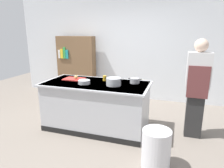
{
  "coord_description": "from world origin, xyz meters",
  "views": [
    {
      "loc": [
        1.42,
        -3.37,
        1.83
      ],
      "look_at": [
        0.25,
        0.2,
        0.85
      ],
      "focal_mm": 32.46,
      "sensor_mm": 36.0,
      "label": 1
    }
  ],
  "objects_px": {
    "mixing_bowl": "(84,82)",
    "onion": "(76,77)",
    "stock_pot": "(114,82)",
    "person_chef": "(197,87)",
    "trash_bin": "(156,149)",
    "sauce_pan": "(135,81)",
    "juice_cup": "(105,78)",
    "bookshelf": "(76,66)"
  },
  "relations": [
    {
      "from": "mixing_bowl",
      "to": "bookshelf",
      "type": "bearing_deg",
      "value": 121.38
    },
    {
      "from": "onion",
      "to": "sauce_pan",
      "type": "relative_size",
      "value": 0.31
    },
    {
      "from": "mixing_bowl",
      "to": "juice_cup",
      "type": "xyz_separation_m",
      "value": [
        0.27,
        0.35,
        0.01
      ]
    },
    {
      "from": "juice_cup",
      "to": "sauce_pan",
      "type": "bearing_deg",
      "value": -0.71
    },
    {
      "from": "juice_cup",
      "to": "person_chef",
      "type": "distance_m",
      "value": 1.67
    },
    {
      "from": "onion",
      "to": "trash_bin",
      "type": "bearing_deg",
      "value": -29.29
    },
    {
      "from": "juice_cup",
      "to": "bookshelf",
      "type": "bearing_deg",
      "value": 132.48
    },
    {
      "from": "sauce_pan",
      "to": "person_chef",
      "type": "bearing_deg",
      "value": 1.52
    },
    {
      "from": "onion",
      "to": "juice_cup",
      "type": "relative_size",
      "value": 0.76
    },
    {
      "from": "onion",
      "to": "mixing_bowl",
      "type": "distance_m",
      "value": 0.36
    },
    {
      "from": "juice_cup",
      "to": "trash_bin",
      "type": "xyz_separation_m",
      "value": [
        1.14,
        -1.07,
        -0.67
      ]
    },
    {
      "from": "stock_pot",
      "to": "bookshelf",
      "type": "xyz_separation_m",
      "value": [
        -1.72,
        1.86,
        -0.12
      ]
    },
    {
      "from": "sauce_pan",
      "to": "juice_cup",
      "type": "relative_size",
      "value": 2.47
    },
    {
      "from": "sauce_pan",
      "to": "juice_cup",
      "type": "height_order",
      "value": "juice_cup"
    },
    {
      "from": "mixing_bowl",
      "to": "person_chef",
      "type": "height_order",
      "value": "person_chef"
    },
    {
      "from": "stock_pot",
      "to": "sauce_pan",
      "type": "bearing_deg",
      "value": 40.41
    },
    {
      "from": "onion",
      "to": "stock_pot",
      "type": "xyz_separation_m",
      "value": [
        0.82,
        -0.15,
        0.01
      ]
    },
    {
      "from": "trash_bin",
      "to": "mixing_bowl",
      "type": "bearing_deg",
      "value": 152.74
    },
    {
      "from": "stock_pot",
      "to": "person_chef",
      "type": "relative_size",
      "value": 0.19
    },
    {
      "from": "onion",
      "to": "sauce_pan",
      "type": "distance_m",
      "value": 1.15
    },
    {
      "from": "stock_pot",
      "to": "trash_bin",
      "type": "xyz_separation_m",
      "value": [
        0.86,
        -0.79,
        -0.69
      ]
    },
    {
      "from": "mixing_bowl",
      "to": "bookshelf",
      "type": "xyz_separation_m",
      "value": [
        -1.18,
        1.93,
        -0.08
      ]
    },
    {
      "from": "mixing_bowl",
      "to": "person_chef",
      "type": "xyz_separation_m",
      "value": [
        1.94,
        0.37,
        -0.02
      ]
    },
    {
      "from": "bookshelf",
      "to": "juice_cup",
      "type": "bearing_deg",
      "value": -47.52
    },
    {
      "from": "onion",
      "to": "person_chef",
      "type": "relative_size",
      "value": 0.04
    },
    {
      "from": "mixing_bowl",
      "to": "onion",
      "type": "bearing_deg",
      "value": 141.66
    },
    {
      "from": "stock_pot",
      "to": "bookshelf",
      "type": "bearing_deg",
      "value": 132.73
    },
    {
      "from": "juice_cup",
      "to": "bookshelf",
      "type": "distance_m",
      "value": 2.15
    },
    {
      "from": "onion",
      "to": "bookshelf",
      "type": "bearing_deg",
      "value": 117.73
    },
    {
      "from": "onion",
      "to": "mixing_bowl",
      "type": "height_order",
      "value": "onion"
    },
    {
      "from": "sauce_pan",
      "to": "bookshelf",
      "type": "xyz_separation_m",
      "value": [
        -2.05,
        1.59,
        -0.1
      ]
    },
    {
      "from": "onion",
      "to": "stock_pot",
      "type": "distance_m",
      "value": 0.84
    },
    {
      "from": "stock_pot",
      "to": "mixing_bowl",
      "type": "distance_m",
      "value": 0.55
    },
    {
      "from": "person_chef",
      "to": "juice_cup",
      "type": "bearing_deg",
      "value": 74.02
    },
    {
      "from": "sauce_pan",
      "to": "bookshelf",
      "type": "height_order",
      "value": "bookshelf"
    },
    {
      "from": "trash_bin",
      "to": "juice_cup",
      "type": "bearing_deg",
      "value": 136.58
    },
    {
      "from": "trash_bin",
      "to": "bookshelf",
      "type": "relative_size",
      "value": 0.32
    },
    {
      "from": "stock_pot",
      "to": "juice_cup",
      "type": "bearing_deg",
      "value": 134.07
    },
    {
      "from": "onion",
      "to": "juice_cup",
      "type": "bearing_deg",
      "value": 13.32
    },
    {
      "from": "juice_cup",
      "to": "person_chef",
      "type": "bearing_deg",
      "value": 0.72
    },
    {
      "from": "sauce_pan",
      "to": "juice_cup",
      "type": "bearing_deg",
      "value": 179.29
    },
    {
      "from": "stock_pot",
      "to": "sauce_pan",
      "type": "height_order",
      "value": "stock_pot"
    }
  ]
}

